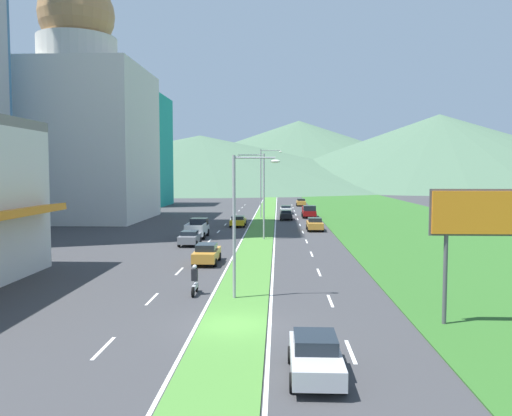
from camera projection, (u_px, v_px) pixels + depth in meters
name	position (u px, v px, depth m)	size (l,w,h in m)	color
ground_plane	(233.00, 326.00, 24.79)	(600.00, 600.00, 0.00)	#38383A
grass_median	(265.00, 216.00, 84.58)	(3.20, 240.00, 0.06)	#477F33
grass_verge_right	(393.00, 216.00, 83.70)	(24.00, 240.00, 0.06)	#2D6023
lane_dash_left_2	(104.00, 348.00, 21.64)	(0.16, 2.80, 0.01)	silver
lane_dash_left_3	(152.00, 299.00, 29.92)	(0.16, 2.80, 0.01)	silver
lane_dash_left_4	(179.00, 271.00, 38.20)	(0.16, 2.80, 0.01)	silver
lane_dash_left_5	(197.00, 253.00, 46.48)	(0.16, 2.80, 0.01)	silver
lane_dash_left_6	(209.00, 241.00, 54.77)	(0.16, 2.80, 0.01)	silver
lane_dash_left_7	(218.00, 232.00, 63.05)	(0.16, 2.80, 0.01)	silver
lane_dash_left_8	(225.00, 225.00, 71.33)	(0.16, 2.80, 0.01)	silver
lane_dash_left_9	(231.00, 219.00, 79.61)	(0.16, 2.80, 0.01)	silver
lane_dash_left_10	(235.00, 214.00, 87.89)	(0.16, 2.80, 0.01)	silver
lane_dash_left_11	(239.00, 211.00, 96.17)	(0.16, 2.80, 0.01)	silver
lane_dash_left_12	(242.00, 208.00, 104.45)	(0.16, 2.80, 0.01)	silver
lane_dash_left_13	(245.00, 205.00, 112.73)	(0.16, 2.80, 0.01)	silver
lane_dash_right_2	(351.00, 352.00, 21.21)	(0.16, 2.80, 0.01)	silver
lane_dash_right_3	(330.00, 301.00, 29.49)	(0.16, 2.80, 0.01)	silver
lane_dash_right_4	(319.00, 272.00, 37.77)	(0.16, 2.80, 0.01)	silver
lane_dash_right_5	(312.00, 254.00, 46.05)	(0.16, 2.80, 0.01)	silver
lane_dash_right_6	(307.00, 241.00, 54.33)	(0.16, 2.80, 0.01)	silver
lane_dash_right_7	(303.00, 232.00, 62.61)	(0.16, 2.80, 0.01)	silver
lane_dash_right_8	(300.00, 225.00, 70.89)	(0.16, 2.80, 0.01)	silver
lane_dash_right_9	(298.00, 219.00, 79.17)	(0.16, 2.80, 0.01)	silver
lane_dash_right_10	(296.00, 215.00, 87.45)	(0.16, 2.80, 0.01)	silver
lane_dash_right_11	(294.00, 211.00, 95.73)	(0.16, 2.80, 0.01)	silver
lane_dash_right_12	(293.00, 208.00, 104.02)	(0.16, 2.80, 0.01)	silver
lane_dash_right_13	(292.00, 205.00, 112.30)	(0.16, 2.80, 0.01)	silver
edge_line_median_left	(254.00, 216.00, 84.66)	(0.16, 240.00, 0.01)	silver
edge_line_median_right	(276.00, 216.00, 84.51)	(0.16, 240.00, 0.01)	silver
domed_building	(79.00, 124.00, 78.05)	(19.78, 19.78, 35.82)	silver
midrise_colored	(136.00, 152.00, 110.14)	(13.15, 13.15, 22.83)	teal
hill_far_left	(200.00, 161.00, 255.12)	(234.76, 234.76, 24.61)	#47664C
hill_far_center	(299.00, 152.00, 299.63)	(211.83, 211.83, 36.01)	#47664C
hill_far_right	(439.00, 151.00, 240.14)	(190.87, 190.87, 33.29)	#47664C
street_lamp_near	(240.00, 216.00, 29.68)	(2.71, 0.45, 8.24)	#99999E
street_lamp_mid	(261.00, 190.00, 55.44)	(3.12, 0.44, 9.19)	#99999E
street_lamp_far	(263.00, 179.00, 81.19)	(3.43, 0.31, 10.67)	#99999E
billboard_roadside	(483.00, 221.00, 24.44)	(4.98, 0.28, 6.51)	#4C4C51
car_0	(286.00, 209.00, 89.81)	(2.02, 4.53, 1.38)	silver
car_1	(190.00, 238.00, 51.58)	(1.91, 4.16, 1.43)	slate
car_2	(315.00, 224.00, 64.14)	(2.00, 4.20, 1.58)	#C6842D
car_3	(207.00, 253.00, 41.41)	(1.91, 4.65, 1.59)	#C6842D
car_4	(286.00, 215.00, 78.57)	(1.89, 4.47, 1.44)	black
car_5	(315.00, 356.00, 18.62)	(1.91, 4.27, 1.47)	#B2B2B7
car_6	(238.00, 221.00, 69.14)	(2.03, 4.73, 1.39)	yellow
car_7	(301.00, 202.00, 109.11)	(1.98, 4.40, 1.54)	#C6842D
pickup_truck_0	(198.00, 228.00, 57.77)	(2.18, 5.40, 2.00)	silver
pickup_truck_1	(309.00, 211.00, 81.77)	(2.18, 5.40, 2.00)	maroon
motorcycle_rider	(195.00, 282.00, 30.97)	(0.36, 2.00, 1.80)	black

